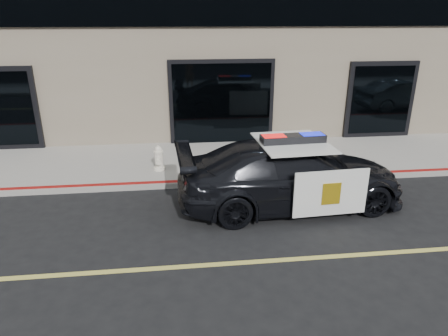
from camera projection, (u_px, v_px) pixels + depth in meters
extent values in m
plane|color=black|center=(318.00, 258.00, 7.35)|extent=(120.00, 120.00, 0.00)
cube|color=gray|center=(261.00, 159.00, 12.19)|extent=(60.00, 3.50, 0.15)
imported|color=black|center=(291.00, 174.00, 9.17)|extent=(2.72, 5.45, 1.51)
cube|color=white|center=(331.00, 193.00, 8.26)|extent=(1.61, 0.13, 1.01)
cube|color=white|center=(296.00, 159.00, 10.25)|extent=(1.61, 0.13, 1.01)
cube|color=white|center=(293.00, 143.00, 8.89)|extent=(1.61, 1.90, 0.03)
cube|color=gold|center=(331.00, 194.00, 8.23)|extent=(0.40, 0.04, 0.48)
cube|color=black|center=(293.00, 139.00, 8.86)|extent=(1.47, 0.46, 0.18)
cube|color=red|center=(274.00, 139.00, 8.78)|extent=(0.52, 0.36, 0.16)
cube|color=#0C19CC|center=(312.00, 137.00, 8.93)|extent=(0.52, 0.36, 0.16)
cylinder|color=white|center=(159.00, 168.00, 11.12)|extent=(0.32, 0.32, 0.07)
cylinder|color=white|center=(159.00, 160.00, 11.03)|extent=(0.23, 0.23, 0.44)
cylinder|color=white|center=(158.00, 152.00, 10.94)|extent=(0.27, 0.27, 0.05)
sphere|color=white|center=(158.00, 150.00, 10.92)|extent=(0.20, 0.20, 0.20)
cylinder|color=white|center=(158.00, 147.00, 10.89)|extent=(0.06, 0.06, 0.06)
cylinder|color=white|center=(159.00, 156.00, 11.14)|extent=(0.11, 0.11, 0.11)
cylinder|color=white|center=(159.00, 159.00, 10.87)|extent=(0.11, 0.11, 0.11)
cylinder|color=white|center=(159.00, 162.00, 10.86)|extent=(0.15, 0.12, 0.15)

